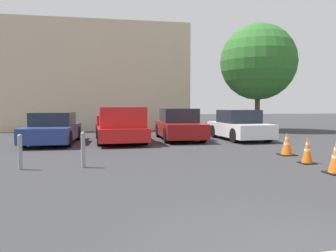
% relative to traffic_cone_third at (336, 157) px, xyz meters
% --- Properties ---
extents(ground_plane, '(96.00, 96.00, 0.00)m').
position_rel_traffic_cone_third_xyz_m(ground_plane, '(-3.35, 5.81, -0.40)').
color(ground_plane, '#333335').
extents(traffic_cone_third, '(0.47, 0.47, 0.82)m').
position_rel_traffic_cone_third_xyz_m(traffic_cone_third, '(0.00, 0.00, 0.00)').
color(traffic_cone_third, black).
rests_on(traffic_cone_third, ground_plane).
extents(traffic_cone_fourth, '(0.40, 0.40, 0.78)m').
position_rel_traffic_cone_third_xyz_m(traffic_cone_fourth, '(0.15, 1.40, -0.02)').
color(traffic_cone_fourth, black).
rests_on(traffic_cone_fourth, ground_plane).
extents(traffic_cone_fifth, '(0.51, 0.51, 0.77)m').
position_rel_traffic_cone_third_xyz_m(traffic_cone_fifth, '(0.42, 2.96, -0.03)').
color(traffic_cone_fifth, black).
rests_on(traffic_cone_fifth, ground_plane).
extents(parked_car_nearest, '(2.07, 4.51, 1.37)m').
position_rel_traffic_cone_third_xyz_m(parked_car_nearest, '(-7.86, 7.93, 0.23)').
color(parked_car_nearest, navy).
rests_on(parked_car_nearest, ground_plane).
extents(pickup_truck, '(2.30, 5.51, 1.60)m').
position_rel_traffic_cone_third_xyz_m(pickup_truck, '(-4.94, 7.98, 0.32)').
color(pickup_truck, red).
rests_on(pickup_truck, ground_plane).
extents(parked_car_second, '(1.96, 4.51, 1.52)m').
position_rel_traffic_cone_third_xyz_m(parked_car_second, '(-2.06, 8.55, 0.30)').
color(parked_car_second, maroon).
rests_on(parked_car_second, ground_plane).
extents(parked_car_third, '(2.03, 4.10, 1.46)m').
position_rel_traffic_cone_third_xyz_m(parked_car_third, '(0.83, 8.01, 0.26)').
color(parked_car_third, white).
rests_on(parked_car_third, ground_plane).
extents(bollard_nearest, '(0.12, 0.12, 0.97)m').
position_rel_traffic_cone_third_xyz_m(bollard_nearest, '(-6.15, 1.91, 0.11)').
color(bollard_nearest, gray).
rests_on(bollard_nearest, ground_plane).
extents(bollard_second, '(0.12, 0.12, 0.93)m').
position_rel_traffic_cone_third_xyz_m(bollard_second, '(-7.74, 1.91, 0.09)').
color(bollard_second, gray).
rests_on(bollard_second, ground_plane).
extents(building_facade_backdrop, '(13.02, 5.00, 7.19)m').
position_rel_traffic_cone_third_xyz_m(building_facade_backdrop, '(-6.49, 17.01, 3.19)').
color(building_facade_backdrop, beige).
rests_on(building_facade_backdrop, ground_plane).
extents(street_tree_behind_lot, '(4.94, 4.94, 6.98)m').
position_rel_traffic_cone_third_xyz_m(street_tree_behind_lot, '(4.20, 13.06, 4.10)').
color(street_tree_behind_lot, '#513823').
rests_on(street_tree_behind_lot, ground_plane).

